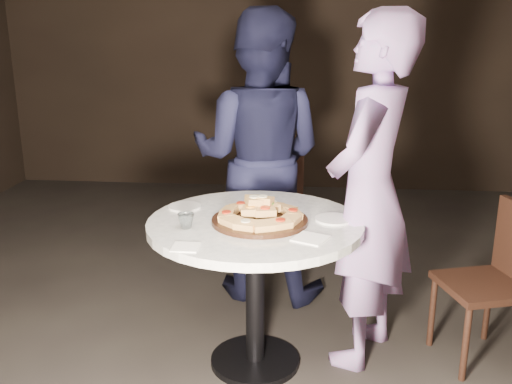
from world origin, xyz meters
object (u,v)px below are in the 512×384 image
Objects in this scene: water_glass at (186,221)px; chair_far at (268,189)px; diner_navy at (258,158)px; diner_teal at (370,194)px; serving_board at (260,221)px; focaccia_pile at (260,212)px; table at (255,249)px; chair_right at (499,273)px.

chair_far is at bearing 79.69° from water_glass.
diner_navy reaches higher than diner_teal.
focaccia_pile reaches higher than serving_board.
diner_teal is (0.60, -1.22, 0.34)m from chair_far.
water_glass is at bearing -48.01° from diner_teal.
chair_far is at bearing -130.71° from diner_teal.
serving_board is at bearing 18.06° from water_glass.
diner_navy is 1.02× the size of diner_teal.
table is at bearing 131.03° from serving_board.
chair_right is (1.22, 0.21, -0.32)m from serving_board.
serving_board is 0.26× the size of diner_navy.
chair_right is at bearing 160.98° from diner_navy.
serving_board is 6.01× the size of water_glass.
table is 1.26m from chair_right.
table is at bearing 102.94° from diner_navy.
serving_board is (0.03, -0.03, 0.16)m from table.
chair_right is at bearing 121.68° from chair_far.
focaccia_pile is at bearing 111.03° from serving_board.
chair_right is at bearing 11.63° from water_glass.
diner_teal is at bearing 19.04° from serving_board.
diner_teal is at bearing 18.72° from focaccia_pile.
chair_far is (-0.06, 1.41, -0.24)m from serving_board.
diner_navy is at bearing 95.47° from focaccia_pile.
water_glass is 0.92m from diner_teal.
focaccia_pile is 1.29m from chair_right.
serving_board is at bearing -47.63° from diner_teal.
serving_board is 0.48× the size of chair_far.
diner_navy is (-0.09, 0.90, 0.11)m from serving_board.
table is 2.92× the size of serving_board.
water_glass is 0.08× the size of chair_far.
diner_navy is at bearing 95.52° from serving_board.
focaccia_pile is 0.49× the size of chair_right.
table is at bearing -51.22° from diner_teal.
serving_board is 0.55× the size of chair_right.
diner_navy is at bearing 76.10° from water_glass.
diner_teal reaches higher than serving_board.
focaccia_pile is (-0.00, 0.00, 0.04)m from serving_board.
water_glass is 1.62m from chair_right.
chair_far is (-0.06, 1.41, -0.29)m from focaccia_pile.
serving_board is at bearing 77.35° from chair_far.
chair_far reaches higher than chair_right.
water_glass is (-0.31, -0.14, 0.18)m from table.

